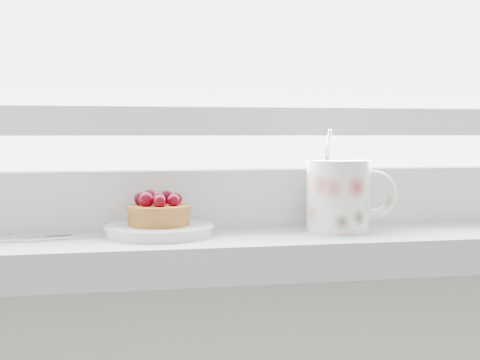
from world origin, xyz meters
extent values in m
cube|color=silver|center=(0.00, 1.90, 0.92)|extent=(1.60, 0.20, 0.04)
cube|color=white|center=(0.00, 1.97, 0.97)|extent=(1.30, 0.05, 0.07)
cube|color=white|center=(0.00, 1.97, 1.07)|extent=(1.30, 0.04, 0.04)
cylinder|color=silver|center=(-0.06, 1.90, 0.95)|extent=(0.12, 0.12, 0.01)
cylinder|color=brown|center=(-0.06, 1.90, 0.96)|extent=(0.07, 0.07, 0.02)
cylinder|color=brown|center=(-0.06, 1.90, 0.97)|extent=(0.07, 0.07, 0.01)
sphere|color=#43000A|center=(-0.06, 1.90, 0.98)|extent=(0.01, 0.01, 0.01)
sphere|color=#43000A|center=(-0.04, 1.90, 0.98)|extent=(0.01, 0.01, 0.01)
sphere|color=#43000A|center=(-0.05, 1.91, 0.98)|extent=(0.02, 0.02, 0.02)
sphere|color=#43000A|center=(-0.07, 1.91, 0.98)|extent=(0.02, 0.02, 0.02)
sphere|color=#43000A|center=(-0.08, 1.90, 0.98)|extent=(0.02, 0.02, 0.02)
sphere|color=#43000A|center=(-0.07, 1.89, 0.98)|extent=(0.02, 0.02, 0.02)
sphere|color=#43000A|center=(-0.06, 1.88, 0.98)|extent=(0.01, 0.01, 0.01)
sphere|color=#43000A|center=(-0.04, 1.88, 0.98)|extent=(0.01, 0.01, 0.01)
cylinder|color=white|center=(0.15, 1.89, 0.98)|extent=(0.09, 0.09, 0.08)
cylinder|color=black|center=(0.15, 1.89, 1.02)|extent=(0.07, 0.07, 0.01)
torus|color=white|center=(0.19, 1.88, 0.98)|extent=(0.06, 0.02, 0.06)
cylinder|color=silver|center=(0.14, 1.90, 1.03)|extent=(0.00, 0.02, 0.05)
cube|color=silver|center=(-0.22, 1.88, 0.94)|extent=(0.02, 0.01, 0.00)
cube|color=silver|center=(-0.20, 1.89, 0.94)|extent=(0.03, 0.03, 0.00)
cube|color=silver|center=(-0.17, 1.89, 0.94)|extent=(0.03, 0.01, 0.00)
cube|color=silver|center=(-0.17, 1.89, 0.94)|extent=(0.03, 0.01, 0.00)
cube|color=silver|center=(-0.17, 1.90, 0.94)|extent=(0.03, 0.01, 0.00)
cube|color=silver|center=(-0.17, 1.90, 0.94)|extent=(0.03, 0.01, 0.00)
camera|label=1|loc=(-0.12, 1.14, 1.06)|focal=50.00mm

